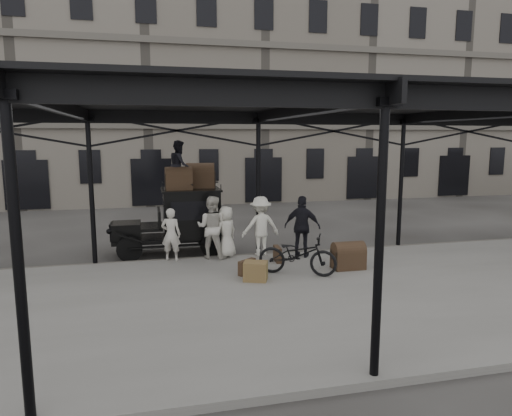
{
  "coord_description": "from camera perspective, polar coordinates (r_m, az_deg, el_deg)",
  "views": [
    {
      "loc": [
        -3.36,
        -11.91,
        3.85
      ],
      "look_at": [
        -0.17,
        1.6,
        1.7
      ],
      "focal_mm": 32.0,
      "sensor_mm": 36.0,
      "label": 1
    }
  ],
  "objects": [
    {
      "name": "porter_roof",
      "position": [
        15.04,
        -9.54,
        5.34
      ],
      "size": [
        0.64,
        0.8,
        1.58
      ],
      "primitive_type": "imported",
      "rotation": [
        0.0,
        0.0,
        1.51
      ],
      "color": "black",
      "rests_on": "taxi"
    },
    {
      "name": "porter_left",
      "position": [
        14.02,
        -10.58,
        -3.25
      ],
      "size": [
        0.67,
        0.53,
        1.61
      ],
      "primitive_type": "imported",
      "rotation": [
        0.0,
        0.0,
        2.86
      ],
      "color": "beige",
      "rests_on": "platform"
    },
    {
      "name": "porter_centre",
      "position": [
        14.2,
        -3.75,
        -2.99
      ],
      "size": [
        0.94,
        0.86,
        1.61
      ],
      "primitive_type": "imported",
      "rotation": [
        0.0,
        0.0,
        3.73
      ],
      "color": "beige",
      "rests_on": "platform"
    },
    {
      "name": "steamer_trunk_platform",
      "position": [
        13.3,
        11.45,
        -6.06
      ],
      "size": [
        0.89,
        0.55,
        0.65
      ],
      "primitive_type": null,
      "rotation": [
        0.0,
        0.0,
        0.0
      ],
      "color": "#41301E",
      "rests_on": "platform"
    },
    {
      "name": "suitcase_upright",
      "position": [
        13.81,
        2.69,
        -5.78
      ],
      "size": [
        0.2,
        0.61,
        0.45
      ],
      "primitive_type": "cube",
      "rotation": [
        0.0,
        0.0,
        -0.08
      ],
      "color": "#41301E",
      "rests_on": "platform"
    },
    {
      "name": "steamer_trunk_roof_far",
      "position": [
        15.43,
        -6.97,
        3.82
      ],
      "size": [
        1.01,
        0.7,
        0.69
      ],
      "primitive_type": null,
      "rotation": [
        0.0,
        0.0,
        -0.14
      ],
      "color": "#41301E",
      "rests_on": "taxi"
    },
    {
      "name": "wicker_hamper",
      "position": [
        12.0,
        -0.06,
        -7.9
      ],
      "size": [
        0.72,
        0.64,
        0.5
      ],
      "primitive_type": "cube",
      "rotation": [
        0.0,
        0.0,
        -0.38
      ],
      "color": "brown",
      "rests_on": "platform"
    },
    {
      "name": "platform",
      "position": [
        11.12,
        5.22,
        -11.07
      ],
      "size": [
        28.0,
        8.0,
        0.15
      ],
      "primitive_type": "cube",
      "color": "slate",
      "rests_on": "ground"
    },
    {
      "name": "porter_right",
      "position": [
        14.39,
        0.58,
        -2.26
      ],
      "size": [
        1.26,
        0.79,
        1.88
      ],
      "primitive_type": "imported",
      "rotation": [
        0.0,
        0.0,
        3.22
      ],
      "color": "silver",
      "rests_on": "platform"
    },
    {
      "name": "building_frontage",
      "position": [
        30.26,
        -7.07,
        14.72
      ],
      "size": [
        64.0,
        8.0,
        14.0
      ],
      "primitive_type": "cube",
      "color": "slate",
      "rests_on": "ground"
    },
    {
      "name": "porter_official",
      "position": [
        14.24,
        5.81,
        -2.33
      ],
      "size": [
        1.21,
        0.97,
        1.92
      ],
      "primitive_type": "imported",
      "rotation": [
        0.0,
        0.0,
        2.62
      ],
      "color": "black",
      "rests_on": "platform"
    },
    {
      "name": "steamer_trunk_roof_near",
      "position": [
        14.93,
        -9.65,
        3.45
      ],
      "size": [
        0.86,
        0.55,
        0.62
      ],
      "primitive_type": null,
      "rotation": [
        0.0,
        0.0,
        0.04
      ],
      "color": "#41301E",
      "rests_on": "taxi"
    },
    {
      "name": "porter_midleft",
      "position": [
        14.1,
        -5.56,
        -2.4
      ],
      "size": [
        1.16,
        1.06,
        1.94
      ],
      "primitive_type": "imported",
      "rotation": [
        0.0,
        0.0,
        2.72
      ],
      "color": "beige",
      "rests_on": "platform"
    },
    {
      "name": "canopy",
      "position": [
        10.75,
        5.08,
        12.76
      ],
      "size": [
        22.5,
        9.0,
        4.74
      ],
      "color": "black",
      "rests_on": "ground"
    },
    {
      "name": "suitcase_flat",
      "position": [
        12.57,
        -1.15,
        -7.37
      ],
      "size": [
        0.56,
        0.49,
        0.4
      ],
      "primitive_type": "cube",
      "rotation": [
        0.0,
        0.0,
        0.68
      ],
      "color": "#41301E",
      "rests_on": "platform"
    },
    {
      "name": "taxi",
      "position": [
        15.35,
        -9.28,
        -1.24
      ],
      "size": [
        3.65,
        1.55,
        2.18
      ],
      "color": "black",
      "rests_on": "ground"
    },
    {
      "name": "ground",
      "position": [
        12.96,
        2.39,
        -8.49
      ],
      "size": [
        120.0,
        120.0,
        0.0
      ],
      "primitive_type": "plane",
      "color": "#383533",
      "rests_on": "ground"
    },
    {
      "name": "bicycle",
      "position": [
        12.47,
        5.2,
        -5.81
      ],
      "size": [
        2.24,
        1.66,
        1.12
      ],
      "primitive_type": "imported",
      "rotation": [
        0.0,
        0.0,
        1.09
      ],
      "color": "black",
      "rests_on": "platform"
    }
  ]
}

